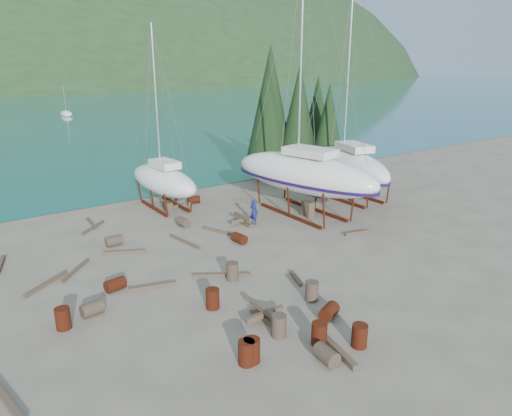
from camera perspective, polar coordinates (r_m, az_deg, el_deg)
ground at (r=23.75m, az=0.93°, el=-6.95°), size 600.00×600.00×0.00m
far_house_right at (r=211.87m, az=-24.61°, el=14.12°), size 6.60×5.60×5.60m
cypress_near_right at (r=39.02m, az=5.38°, el=11.49°), size 3.60×3.60×10.00m
cypress_mid_right at (r=38.67m, az=9.02°, el=10.00°), size 3.06×3.06×8.50m
cypress_back_left at (r=39.55m, az=1.79°, el=12.90°), size 4.14×4.14×11.50m
cypress_far_right at (r=41.82m, az=7.63°, el=11.01°), size 3.24×3.24×9.00m
moored_boat_mid at (r=100.47m, az=-22.62°, el=10.80°), size 2.00×5.00×6.05m
large_sailboat_near at (r=30.83m, az=5.97°, el=4.37°), size 5.57×11.75×17.83m
large_sailboat_far at (r=35.21m, az=11.43°, el=5.35°), size 5.65×10.57×16.06m
small_sailboat_shore at (r=32.92m, az=-11.49°, el=3.47°), size 3.06×7.95×12.43m
worker at (r=29.17m, az=-0.26°, el=-0.49°), size 0.52×0.67×1.64m
drum_0 at (r=16.43m, az=-0.52°, el=-17.36°), size 0.58×0.58×0.88m
drum_1 at (r=16.65m, az=8.79°, el=-17.69°), size 0.63×0.91×0.58m
drum_2 at (r=21.93m, az=-17.19°, el=-9.13°), size 0.97×0.73×0.58m
drum_3 at (r=17.42m, az=7.91°, el=-15.30°), size 0.58×0.58×0.88m
drum_4 at (r=34.03m, az=-7.78°, el=1.06°), size 1.02×0.83×0.58m
drum_5 at (r=21.91m, az=-2.97°, el=-7.89°), size 0.58×0.58×0.88m
drum_6 at (r=26.27m, az=-2.11°, el=-3.81°), size 0.69×0.95×0.58m
drum_7 at (r=17.57m, az=12.81°, el=-15.30°), size 0.58×0.58×0.88m
drum_8 at (r=19.64m, az=-22.99°, el=-12.58°), size 0.58×0.58×0.88m
drum_9 at (r=27.09m, az=-17.35°, el=-3.95°), size 0.91×0.63×0.58m
drum_11 at (r=29.26m, az=-9.10°, el=-1.76°), size 0.69×0.95×0.58m
drum_12 at (r=19.13m, az=9.14°, el=-12.65°), size 1.04×0.87×0.58m
drum_13 at (r=16.32m, az=-1.20°, el=-17.63°), size 0.58×0.58×0.88m
drum_14 at (r=19.60m, az=-5.44°, el=-11.22°), size 0.58×0.58×0.88m
drum_15 at (r=20.25m, az=-19.79°, el=-11.74°), size 0.94×0.68×0.58m
drum_16 at (r=17.74m, az=2.87°, el=-14.48°), size 0.58×0.58×0.88m
drum_17 at (r=20.24m, az=6.99°, el=-10.27°), size 0.58×0.58×0.88m
timber_0 at (r=31.17m, az=-19.83°, el=-1.82°), size 0.28×2.38×0.14m
timber_1 at (r=28.32m, az=12.49°, el=-3.03°), size 1.65×0.59×0.19m
timber_2 at (r=26.79m, az=-29.33°, el=-6.19°), size 0.73×2.17×0.19m
timber_4 at (r=25.92m, az=-16.17°, el=-5.31°), size 2.06×1.15×0.17m
timber_5 at (r=22.40m, az=-4.30°, el=-8.35°), size 2.49×1.61×0.16m
timber_6 at (r=33.33m, az=-9.79°, el=0.26°), size 2.12×0.33×0.19m
timber_7 at (r=22.09m, az=5.03°, el=-8.74°), size 0.75×1.43×0.17m
timber_9 at (r=30.34m, az=-19.73°, el=-2.32°), size 1.95×1.79×0.15m
timber_10 at (r=28.05m, az=-4.72°, el=-2.89°), size 1.01×2.30×0.16m
timber_11 at (r=26.67m, az=-8.89°, el=-4.17°), size 0.58×2.83×0.15m
timber_12 at (r=21.79m, az=-12.81°, el=-9.54°), size 2.17×0.74×0.17m
timber_14 at (r=16.83m, az=-28.75°, el=-20.33°), size 0.67×2.60×0.18m
timber_15 at (r=24.54m, az=-21.66°, el=-7.24°), size 1.90×2.04×0.15m
timber_16 at (r=17.33m, az=9.93°, el=-16.90°), size 0.74×2.46×0.23m
timber_17 at (r=23.62m, az=-24.79°, el=-8.60°), size 2.24×1.70×0.16m
timber_pile_fore at (r=18.70m, az=1.08°, el=-13.13°), size 1.80×1.80×0.60m
timber_pile_aft at (r=29.32m, az=-1.67°, el=-1.47°), size 1.80×1.80×0.60m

